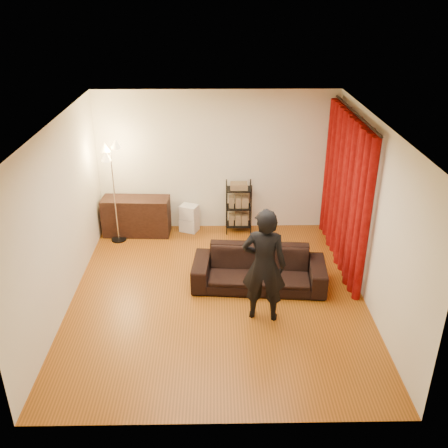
{
  "coord_description": "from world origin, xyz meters",
  "views": [
    {
      "loc": [
        -0.02,
        -6.5,
        4.38
      ],
      "look_at": [
        0.1,
        0.3,
        1.1
      ],
      "focal_mm": 40.0,
      "sensor_mm": 36.0,
      "label": 1
    }
  ],
  "objects_px": {
    "wire_shelf": "(239,207)",
    "floor_lamp": "(114,194)",
    "person": "(264,265)",
    "storage_boxes": "(189,218)",
    "sofa": "(259,269)",
    "media_cabinet": "(137,216)"
  },
  "relations": [
    {
      "from": "person",
      "to": "wire_shelf",
      "type": "relative_size",
      "value": 1.69
    },
    {
      "from": "sofa",
      "to": "floor_lamp",
      "type": "relative_size",
      "value": 1.11
    },
    {
      "from": "media_cabinet",
      "to": "storage_boxes",
      "type": "xyz_separation_m",
      "value": [
        1.0,
        0.09,
        -0.1
      ]
    },
    {
      "from": "person",
      "to": "media_cabinet",
      "type": "height_order",
      "value": "person"
    },
    {
      "from": "wire_shelf",
      "to": "floor_lamp",
      "type": "distance_m",
      "value": 2.35
    },
    {
      "from": "storage_boxes",
      "to": "floor_lamp",
      "type": "height_order",
      "value": "floor_lamp"
    },
    {
      "from": "media_cabinet",
      "to": "storage_boxes",
      "type": "distance_m",
      "value": 1.01
    },
    {
      "from": "sofa",
      "to": "floor_lamp",
      "type": "xyz_separation_m",
      "value": [
        -2.52,
        1.62,
        0.64
      ]
    },
    {
      "from": "person",
      "to": "storage_boxes",
      "type": "bearing_deg",
      "value": -57.49
    },
    {
      "from": "person",
      "to": "storage_boxes",
      "type": "height_order",
      "value": "person"
    },
    {
      "from": "storage_boxes",
      "to": "wire_shelf",
      "type": "distance_m",
      "value": 0.99
    },
    {
      "from": "sofa",
      "to": "person",
      "type": "relative_size",
      "value": 1.22
    },
    {
      "from": "storage_boxes",
      "to": "wire_shelf",
      "type": "xyz_separation_m",
      "value": [
        0.96,
        -0.01,
        0.24
      ]
    },
    {
      "from": "person",
      "to": "wire_shelf",
      "type": "distance_m",
      "value": 2.83
    },
    {
      "from": "sofa",
      "to": "media_cabinet",
      "type": "bearing_deg",
      "value": 144.41
    },
    {
      "from": "sofa",
      "to": "media_cabinet",
      "type": "relative_size",
      "value": 1.66
    },
    {
      "from": "person",
      "to": "wire_shelf",
      "type": "height_order",
      "value": "person"
    },
    {
      "from": "sofa",
      "to": "floor_lamp",
      "type": "distance_m",
      "value": 3.06
    },
    {
      "from": "floor_lamp",
      "to": "media_cabinet",
      "type": "bearing_deg",
      "value": 40.36
    },
    {
      "from": "sofa",
      "to": "person",
      "type": "height_order",
      "value": "person"
    },
    {
      "from": "person",
      "to": "storage_boxes",
      "type": "distance_m",
      "value": 3.11
    },
    {
      "from": "wire_shelf",
      "to": "floor_lamp",
      "type": "xyz_separation_m",
      "value": [
        -2.28,
        -0.36,
        0.44
      ]
    }
  ]
}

